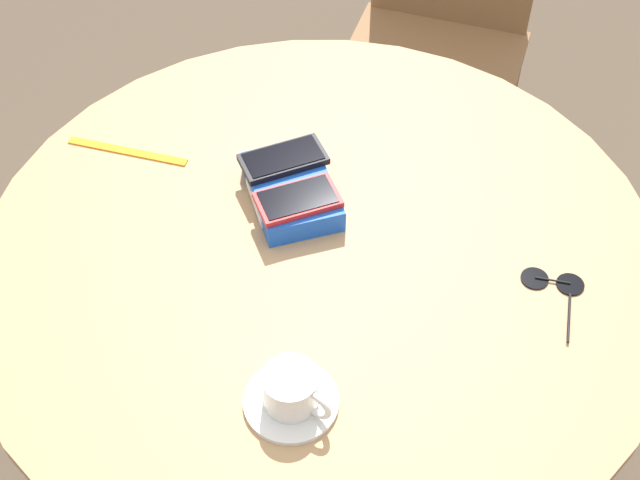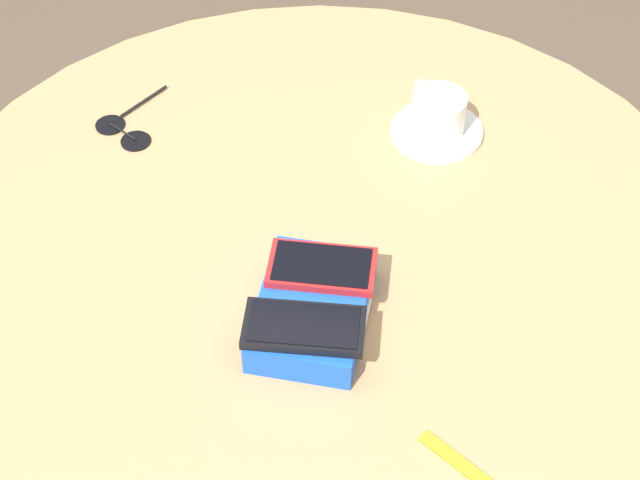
{
  "view_description": "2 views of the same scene",
  "coord_description": "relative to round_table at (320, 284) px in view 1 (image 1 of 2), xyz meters",
  "views": [
    {
      "loc": [
        0.87,
        -0.27,
        1.78
      ],
      "look_at": [
        0.0,
        0.0,
        0.74
      ],
      "focal_mm": 50.0,
      "sensor_mm": 36.0,
      "label": 1
    },
    {
      "loc": [
        -0.91,
        -0.18,
        1.72
      ],
      "look_at": [
        0.0,
        0.0,
        0.74
      ],
      "focal_mm": 60.0,
      "sensor_mm": 36.0,
      "label": 2
    }
  ],
  "objects": [
    {
      "name": "phone_red",
      "position": [
        -0.07,
        -0.02,
        0.14
      ],
      "size": [
        0.08,
        0.13,
        0.01
      ],
      "color": "red",
      "rests_on": "phone_box"
    },
    {
      "name": "saucer",
      "position": [
        0.25,
        -0.12,
        0.09
      ],
      "size": [
        0.13,
        0.13,
        0.01
      ],
      "primitive_type": "cylinder",
      "color": "silver",
      "rests_on": "round_table"
    },
    {
      "name": "coffee_cup",
      "position": [
        0.26,
        -0.12,
        0.13
      ],
      "size": [
        0.1,
        0.08,
        0.06
      ],
      "color": "silver",
      "rests_on": "saucer"
    },
    {
      "name": "phone_box",
      "position": [
        -0.11,
        -0.01,
        0.11
      ],
      "size": [
        0.18,
        0.13,
        0.04
      ],
      "color": "blue",
      "rests_on": "round_table"
    },
    {
      "name": "phone_black",
      "position": [
        -0.16,
        -0.01,
        0.14
      ],
      "size": [
        0.08,
        0.15,
        0.01
      ],
      "color": "black",
      "rests_on": "phone_box"
    },
    {
      "name": "chair_near_window",
      "position": [
        -0.75,
        0.53,
        -0.18
      ],
      "size": [
        0.59,
        0.59,
        0.83
      ],
      "color": "brown",
      "rests_on": "ground_plane"
    },
    {
      "name": "round_table",
      "position": [
        0.0,
        0.0,
        0.0
      ],
      "size": [
        1.09,
        1.09,
        0.72
      ],
      "color": "#2D2D2D",
      "rests_on": "ground_plane"
    },
    {
      "name": "sunglasses",
      "position": [
        0.18,
        0.32,
        0.09
      ],
      "size": [
        0.15,
        0.09,
        0.01
      ],
      "color": "black",
      "rests_on": "round_table"
    },
    {
      "name": "lanyard_strap",
      "position": [
        -0.31,
        -0.26,
        0.09
      ],
      "size": [
        0.13,
        0.19,
        0.0
      ],
      "primitive_type": "cube",
      "rotation": [
        0.0,
        0.0,
        1.0
      ],
      "color": "orange",
      "rests_on": "round_table"
    },
    {
      "name": "ground_plane",
      "position": [
        0.0,
        0.0,
        -0.63
      ],
      "size": [
        8.0,
        8.0,
        0.0
      ],
      "primitive_type": "plane",
      "color": "brown"
    }
  ]
}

